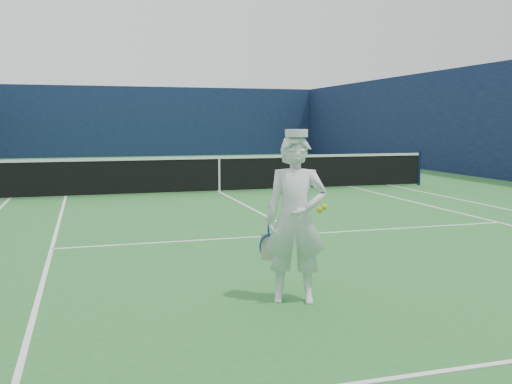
# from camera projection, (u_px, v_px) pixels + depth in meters

# --- Properties ---
(ground) EXTENTS (80.00, 80.00, 0.00)m
(ground) POSITION_uv_depth(u_px,v_px,m) (219.00, 192.00, 16.03)
(ground) COLOR #2B712F
(ground) RESTS_ON ground
(court_markings) EXTENTS (11.03, 23.83, 0.01)m
(court_markings) POSITION_uv_depth(u_px,v_px,m) (219.00, 192.00, 16.03)
(court_markings) COLOR white
(court_markings) RESTS_ON ground
(windscreen_fence) EXTENTS (20.12, 36.12, 4.00)m
(windscreen_fence) POSITION_uv_depth(u_px,v_px,m) (219.00, 120.00, 15.79)
(windscreen_fence) COLOR #0F1C38
(windscreen_fence) RESTS_ON ground
(tennis_net) EXTENTS (12.88, 0.09, 1.07)m
(tennis_net) POSITION_uv_depth(u_px,v_px,m) (219.00, 172.00, 15.96)
(tennis_net) COLOR #141E4C
(tennis_net) RESTS_ON ground
(tennis_player) EXTENTS (0.77, 0.71, 1.87)m
(tennis_player) POSITION_uv_depth(u_px,v_px,m) (296.00, 219.00, 6.12)
(tennis_player) COLOR white
(tennis_player) RESTS_ON ground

